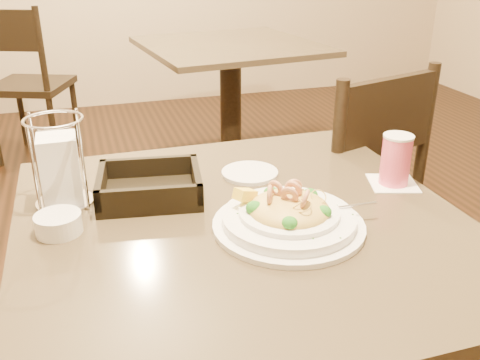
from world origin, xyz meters
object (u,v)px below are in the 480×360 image
object	(u,v)px
pasta_bowl	(289,215)
butter_ramekin	(58,224)
bread_basket	(150,188)
dining_chair_near	(346,196)
drink_glass	(396,160)
side_plate	(250,173)
napkin_caddy	(60,168)
dining_chair_far	(26,80)
background_table	(231,85)
main_table	(243,312)

from	to	relation	value
pasta_bowl	butter_ramekin	world-z (taller)	pasta_bowl
butter_ramekin	bread_basket	bearing A→B (deg)	27.91
dining_chair_near	pasta_bowl	world-z (taller)	dining_chair_near
pasta_bowl	drink_glass	xyz separation A→B (m)	(0.31, 0.12, 0.03)
dining_chair_near	drink_glass	distance (m)	0.51
side_plate	pasta_bowl	bearing A→B (deg)	-92.03
dining_chair_near	pasta_bowl	distance (m)	0.72
napkin_caddy	side_plate	bearing A→B (deg)	3.55
dining_chair_near	napkin_caddy	distance (m)	0.94
drink_glass	dining_chair_far	bearing A→B (deg)	112.04
dining_chair_near	bread_basket	world-z (taller)	dining_chair_near
dining_chair_near	bread_basket	bearing A→B (deg)	8.59
dining_chair_far	side_plate	bearing A→B (deg)	128.16
drink_glass	bread_basket	world-z (taller)	drink_glass
side_plate	butter_ramekin	distance (m)	0.47
bread_basket	side_plate	size ratio (longest dim) A/B	1.79
bread_basket	drink_glass	bearing A→B (deg)	-10.01
background_table	bread_basket	world-z (taller)	bread_basket
napkin_caddy	bread_basket	bearing A→B (deg)	-8.58
main_table	bread_basket	size ratio (longest dim) A/B	3.67
main_table	dining_chair_far	bearing A→B (deg)	103.24
main_table	bread_basket	xyz separation A→B (m)	(-0.16, 0.16, 0.25)
pasta_bowl	bread_basket	world-z (taller)	pasta_bowl
side_plate	napkin_caddy	bearing A→B (deg)	-176.45
drink_glass	pasta_bowl	bearing A→B (deg)	-158.88
pasta_bowl	drink_glass	world-z (taller)	drink_glass
dining_chair_far	drink_glass	distance (m)	2.57
pasta_bowl	side_plate	size ratio (longest dim) A/B	2.44
main_table	bread_basket	distance (m)	0.34
main_table	dining_chair_near	distance (m)	0.68
dining_chair_near	bread_basket	distance (m)	0.77
napkin_caddy	butter_ramekin	distance (m)	0.14
main_table	napkin_caddy	world-z (taller)	napkin_caddy
main_table	dining_chair_far	xyz separation A→B (m)	(-0.57, 2.43, -0.01)
background_table	side_plate	xyz separation A→B (m)	(-0.45, -1.71, 0.24)
dining_chair_far	bread_basket	world-z (taller)	dining_chair_far
drink_glass	dining_chair_near	bearing A→B (deg)	74.85
dining_chair_near	butter_ramekin	xyz separation A→B (m)	(-0.85, -0.41, 0.26)
pasta_bowl	drink_glass	size ratio (longest dim) A/B	2.51
main_table	butter_ramekin	distance (m)	0.44
pasta_bowl	side_plate	xyz separation A→B (m)	(0.01, 0.27, -0.02)
dining_chair_near	dining_chair_far	xyz separation A→B (m)	(-1.07, 1.96, 0.00)
background_table	pasta_bowl	world-z (taller)	pasta_bowl
main_table	background_table	world-z (taller)	same
butter_ramekin	drink_glass	bearing A→B (deg)	0.37
dining_chair_near	dining_chair_far	bearing A→B (deg)	-77.74
pasta_bowl	butter_ramekin	distance (m)	0.45
background_table	pasta_bowl	xyz separation A→B (m)	(-0.46, -1.98, 0.26)
main_table	butter_ramekin	world-z (taller)	butter_ramekin
background_table	pasta_bowl	size ratio (longest dim) A/B	3.01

